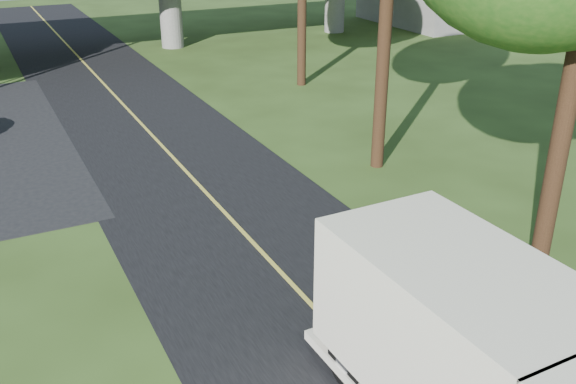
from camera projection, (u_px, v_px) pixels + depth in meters
ground at (371, 369)px, 12.75m from camera, size 120.00×120.00×0.00m
road at (201, 187)px, 20.89m from camera, size 7.00×90.00×0.02m
lane_line at (201, 187)px, 20.88m from camera, size 0.12×90.00×0.01m
step_van at (496, 368)px, 10.18m from camera, size 2.91×7.60×3.17m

